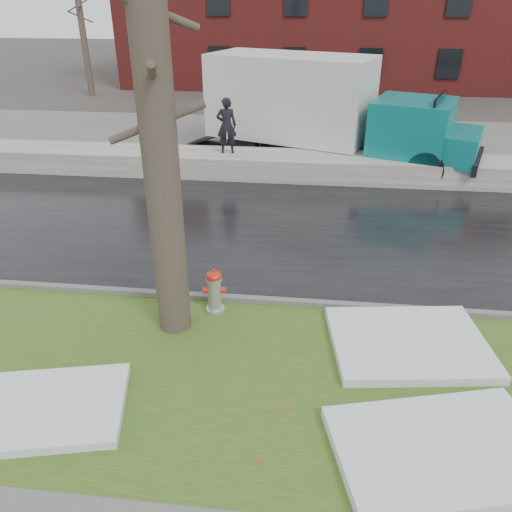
# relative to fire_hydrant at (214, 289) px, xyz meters

# --- Properties ---
(ground) EXTENTS (120.00, 120.00, 0.00)m
(ground) POSITION_rel_fire_hydrant_xyz_m (0.56, -0.61, -0.52)
(ground) COLOR #47423D
(ground) RESTS_ON ground
(verge) EXTENTS (60.00, 4.50, 0.04)m
(verge) POSITION_rel_fire_hydrant_xyz_m (0.56, -1.86, -0.50)
(verge) COLOR #2F511B
(verge) RESTS_ON ground
(road) EXTENTS (60.00, 7.00, 0.03)m
(road) POSITION_rel_fire_hydrant_xyz_m (0.56, 3.89, -0.51)
(road) COLOR black
(road) RESTS_ON ground
(parking_lot) EXTENTS (60.00, 9.00, 0.03)m
(parking_lot) POSITION_rel_fire_hydrant_xyz_m (0.56, 12.39, -0.51)
(parking_lot) COLOR slate
(parking_lot) RESTS_ON ground
(curb) EXTENTS (60.00, 0.15, 0.14)m
(curb) POSITION_rel_fire_hydrant_xyz_m (0.56, 0.39, -0.45)
(curb) COLOR slate
(curb) RESTS_ON ground
(snowbank) EXTENTS (60.00, 1.60, 0.75)m
(snowbank) POSITION_rel_fire_hydrant_xyz_m (0.56, 8.09, -0.15)
(snowbank) COLOR beige
(snowbank) RESTS_ON ground
(bg_tree_left) EXTENTS (1.40, 1.62, 6.50)m
(bg_tree_left) POSITION_rel_fire_hydrant_xyz_m (-11.44, 21.39, 2.81)
(bg_tree_left) COLOR brown
(bg_tree_left) RESTS_ON ground
(bg_tree_center) EXTENTS (1.40, 1.62, 6.50)m
(bg_tree_center) POSITION_rel_fire_hydrant_xyz_m (-5.44, 25.39, 2.81)
(bg_tree_center) COLOR brown
(bg_tree_center) RESTS_ON ground
(fire_hydrant) EXTENTS (0.44, 0.39, 0.90)m
(fire_hydrant) POSITION_rel_fire_hydrant_xyz_m (0.00, 0.00, 0.00)
(fire_hydrant) COLOR #ACAEB4
(fire_hydrant) RESTS_ON verge
(tree) EXTENTS (1.48, 1.74, 7.19)m
(tree) POSITION_rel_fire_hydrant_xyz_m (-0.64, -0.54, 3.14)
(tree) COLOR brown
(tree) RESTS_ON verge
(box_truck) EXTENTS (10.68, 5.39, 3.58)m
(box_truck) POSITION_rel_fire_hydrant_xyz_m (1.89, 9.96, 1.37)
(box_truck) COLOR black
(box_truck) RESTS_ON ground
(worker) EXTENTS (0.72, 0.54, 1.78)m
(worker) POSITION_rel_fire_hydrant_xyz_m (-1.10, 8.11, 1.12)
(worker) COLOR black
(worker) RESTS_ON snowbank
(snow_patch_near) EXTENTS (2.84, 2.32, 0.16)m
(snow_patch_near) POSITION_rel_fire_hydrant_xyz_m (3.52, -0.71, -0.40)
(snow_patch_near) COLOR silver
(snow_patch_near) RESTS_ON verge
(snow_patch_far) EXTENTS (2.50, 2.05, 0.14)m
(snow_patch_far) POSITION_rel_fire_hydrant_xyz_m (-1.95, -2.86, -0.41)
(snow_patch_far) COLOR silver
(snow_patch_far) RESTS_ON verge
(snow_patch_side) EXTENTS (3.16, 2.44, 0.18)m
(snow_patch_side) POSITION_rel_fire_hydrant_xyz_m (3.60, -3.00, -0.39)
(snow_patch_side) COLOR silver
(snow_patch_side) RESTS_ON verge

